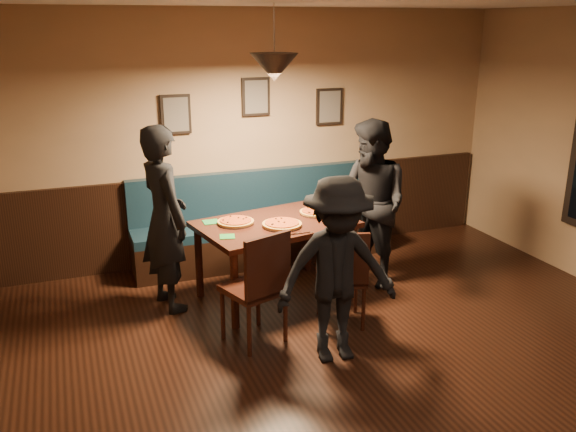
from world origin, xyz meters
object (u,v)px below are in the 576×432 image
(soda_glass, at_px, (347,215))
(chair_near_left, at_px, (253,286))
(dining_table, at_px, (276,259))
(chair_near_right, at_px, (341,275))
(booth_bench, at_px, (265,219))
(diner_left, at_px, (165,219))
(tabasco_bottle, at_px, (326,213))
(diner_front, at_px, (337,271))
(diner_right, at_px, (371,204))

(soda_glass, bearing_deg, chair_near_left, -155.55)
(dining_table, distance_m, chair_near_right, 0.83)
(chair_near_left, xyz_separation_m, soda_glass, (1.12, 0.51, 0.35))
(dining_table, bearing_deg, chair_near_left, -132.45)
(booth_bench, height_order, diner_left, diner_left)
(booth_bench, xyz_separation_m, tabasco_bottle, (0.28, -1.05, 0.34))
(booth_bench, relative_size, soda_glass, 20.09)
(diner_front, height_order, soda_glass, diner_front)
(chair_near_right, height_order, diner_left, diner_left)
(dining_table, xyz_separation_m, tabasco_bottle, (0.49, -0.09, 0.45))
(diner_right, height_order, diner_front, diner_right)
(booth_bench, bearing_deg, diner_front, -93.83)
(chair_near_right, distance_m, diner_left, 1.72)
(diner_right, bearing_deg, tabasco_bottle, -93.59)
(diner_front, bearing_deg, diner_right, 58.05)
(chair_near_right, xyz_separation_m, diner_front, (-0.30, -0.53, 0.30))
(booth_bench, height_order, dining_table, booth_bench)
(chair_near_left, relative_size, diner_front, 0.66)
(chair_near_right, height_order, soda_glass, soda_glass)
(diner_front, xyz_separation_m, tabasco_bottle, (0.43, 1.18, 0.08))
(booth_bench, xyz_separation_m, diner_left, (-1.25, -0.79, 0.39))
(booth_bench, relative_size, diner_right, 1.74)
(diner_left, bearing_deg, dining_table, -113.07)
(diner_front, bearing_deg, diner_left, 133.25)
(diner_right, distance_m, diner_front, 1.59)
(dining_table, bearing_deg, soda_glass, -33.51)
(dining_table, xyz_separation_m, soda_glass, (0.64, -0.27, 0.47))
(chair_near_left, bearing_deg, diner_right, 7.25)
(diner_front, bearing_deg, chair_near_left, 142.90)
(dining_table, relative_size, chair_near_left, 1.44)
(chair_near_right, bearing_deg, soda_glass, 75.59)
(tabasco_bottle, bearing_deg, chair_near_left, -144.92)
(diner_right, relative_size, soda_glass, 11.55)
(chair_near_left, relative_size, soda_glass, 6.80)
(diner_left, height_order, tabasco_bottle, diner_left)
(booth_bench, bearing_deg, chair_near_right, -84.88)
(booth_bench, relative_size, diner_front, 1.96)
(booth_bench, distance_m, diner_right, 1.33)
(dining_table, xyz_separation_m, chair_near_right, (0.36, -0.74, 0.07))
(diner_right, xyz_separation_m, diner_front, (-0.97, -1.25, -0.10))
(diner_front, bearing_deg, chair_near_right, 66.49)
(dining_table, height_order, diner_left, diner_left)
(booth_bench, bearing_deg, tabasco_bottle, -74.86)
(dining_table, relative_size, chair_near_right, 1.58)
(chair_near_right, xyz_separation_m, tabasco_bottle, (0.13, 0.65, 0.38))
(chair_near_right, relative_size, tabasco_bottle, 7.87)
(booth_bench, bearing_deg, chair_near_left, -111.70)
(diner_right, xyz_separation_m, soda_glass, (-0.40, -0.24, -0.00))
(diner_front, bearing_deg, soda_glass, 66.08)
(chair_near_right, height_order, diner_right, diner_right)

